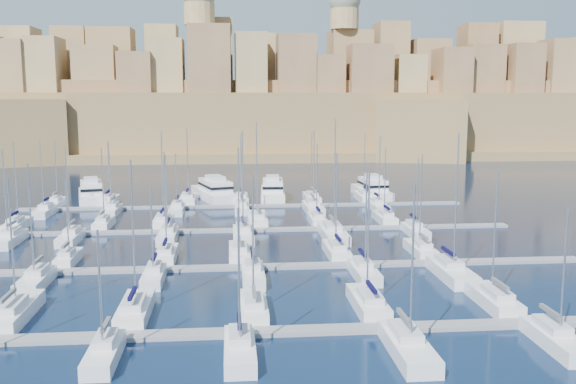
{
  "coord_description": "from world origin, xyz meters",
  "views": [
    {
      "loc": [
        -2.62,
        -88.79,
        21.17
      ],
      "look_at": [
        6.0,
        6.0,
        6.77
      ],
      "focal_mm": 40.0,
      "sensor_mm": 36.0,
      "label": 1
    }
  ],
  "objects": [
    {
      "name": "pontoon_mid_far",
      "position": [
        0.0,
        10.0,
        0.2
      ],
      "size": [
        84.0,
        2.0,
        0.4
      ],
      "primitive_type": "cube",
      "color": "slate",
      "rests_on": "ground"
    },
    {
      "name": "sailboat_21",
      "position": [
        -0.16,
        -17.09,
        0.73
      ],
      "size": [
        2.52,
        8.4,
        12.62
      ],
      "color": "white",
      "rests_on": "ground"
    },
    {
      "name": "sailboat_8",
      "position": [
        -12.89,
        -38.77,
        0.71
      ],
      "size": [
        2.32,
        7.74,
        11.19
      ],
      "color": "white",
      "rests_on": "ground"
    },
    {
      "name": "pontoon_near",
      "position": [
        0.0,
        -34.0,
        0.2
      ],
      "size": [
        84.0,
        2.0,
        0.4
      ],
      "primitive_type": "cube",
      "color": "slate",
      "rests_on": "ground"
    },
    {
      "name": "sailboat_19",
      "position": [
        -24.44,
        -17.17,
        0.74
      ],
      "size": [
        2.57,
        8.55,
        14.17
      ],
      "color": "white",
      "rests_on": "ground"
    },
    {
      "name": "pontoon_mid_near",
      "position": [
        0.0,
        -12.0,
        0.2
      ],
      "size": [
        84.0,
        2.0,
        0.4
      ],
      "primitive_type": "cube",
      "color": "slate",
      "rests_on": "ground"
    },
    {
      "name": "sailboat_32",
      "position": [
        -11.9,
        4.74,
        0.73
      ],
      "size": [
        2.62,
        8.74,
        13.0
      ],
      "color": "white",
      "rests_on": "ground"
    },
    {
      "name": "sailboat_44",
      "position": [
        -12.32,
        26.95,
        0.71
      ],
      "size": [
        2.49,
        8.31,
        11.26
      ],
      "color": "white",
      "rests_on": "ground"
    },
    {
      "name": "sailboat_22",
      "position": [
        12.85,
        -17.13,
        0.73
      ],
      "size": [
        2.54,
        8.47,
        13.05
      ],
      "color": "white",
      "rests_on": "ground"
    },
    {
      "name": "sailboat_40",
      "position": [
        13.68,
        37.52,
        0.75
      ],
      "size": [
        2.78,
        9.27,
        14.04
      ],
      "color": "white",
      "rests_on": "ground"
    },
    {
      "name": "sailboat_30",
      "position": [
        -34.39,
        4.52,
        0.74
      ],
      "size": [
        2.76,
        9.2,
        14.01
      ],
      "color": "white",
      "rests_on": "ground"
    },
    {
      "name": "sailboat_28",
      "position": [
        11.67,
        15.02,
        0.73
      ],
      "size": [
        2.48,
        8.25,
        13.5
      ],
      "color": "white",
      "rests_on": "ground"
    },
    {
      "name": "sailboat_9",
      "position": [
        -2.04,
        -39.09,
        0.73
      ],
      "size": [
        2.52,
        8.4,
        12.83
      ],
      "color": "white",
      "rests_on": "ground"
    },
    {
      "name": "sailboat_38",
      "position": [
        -11.01,
        37.98,
        0.76
      ],
      "size": [
        3.06,
        10.2,
        14.99
      ],
      "color": "white",
      "rests_on": "ground"
    },
    {
      "name": "sailboat_45",
      "position": [
        -0.62,
        26.86,
        0.73
      ],
      "size": [
        2.55,
        8.5,
        12.74
      ],
      "color": "white",
      "rests_on": "ground"
    },
    {
      "name": "ground",
      "position": [
        0.0,
        0.0,
        0.0
      ],
      "size": [
        600.0,
        600.0,
        0.0
      ],
      "primitive_type": "plane",
      "color": "black",
      "rests_on": "ground"
    },
    {
      "name": "sailboat_41",
      "position": [
        24.49,
        37.67,
        0.75
      ],
      "size": [
        2.87,
        9.57,
        13.88
      ],
      "color": "white",
      "rests_on": "ground"
    },
    {
      "name": "sailboat_35",
      "position": [
        25.47,
        5.0,
        0.72
      ],
      "size": [
        2.47,
        8.22,
        12.1
      ],
      "color": "white",
      "rests_on": "ground"
    },
    {
      "name": "sailboat_31",
      "position": [
        -25.85,
        4.84,
        0.74
      ],
      "size": [
        2.56,
        8.54,
        13.94
      ],
      "color": "white",
      "rests_on": "ground"
    },
    {
      "name": "sailboat_14",
      "position": [
        -11.01,
        -6.91,
        0.74
      ],
      "size": [
        2.52,
        8.39,
        14.31
      ],
      "color": "white",
      "rests_on": "ground"
    },
    {
      "name": "sailboat_10",
      "position": [
        11.73,
        -39.73,
        0.75
      ],
      "size": [
        2.91,
        9.7,
        14.67
      ],
      "color": "white",
      "rests_on": "ground"
    },
    {
      "name": "sailboat_16",
      "position": [
        11.31,
        -6.7,
        0.74
      ],
      "size": [
        2.65,
        8.82,
        14.01
      ],
      "color": "white",
      "rests_on": "ground"
    },
    {
      "name": "sailboat_26",
      "position": [
        -13.65,
        15.63,
        0.76
      ],
      "size": [
        2.85,
        9.5,
        15.72
      ],
      "color": "white",
      "rests_on": "ground"
    },
    {
      "name": "sailboat_33",
      "position": [
        -0.83,
        4.12,
        0.77
      ],
      "size": [
        3.0,
        9.99,
        16.41
      ],
      "color": "white",
      "rests_on": "ground"
    },
    {
      "name": "sailboat_17",
      "position": [
        22.7,
        -6.89,
        0.74
      ],
      "size": [
        2.53,
        8.43,
        13.72
      ],
      "color": "white",
      "rests_on": "ground"
    },
    {
      "name": "sailboat_46",
      "position": [
        12.45,
        25.96,
        0.77
      ],
      "size": [
        3.1,
        10.34,
        15.33
      ],
      "color": "white",
      "rests_on": "ground"
    },
    {
      "name": "motor_yacht_a",
      "position": [
        -30.42,
        41.14,
        1.73
      ],
      "size": [
        8.19,
        16.55,
        5.25
      ],
      "color": "white",
      "rests_on": "ground"
    },
    {
      "name": "sailboat_5",
      "position": [
        23.78,
        -28.52,
        0.75
      ],
      "size": [
        2.75,
        9.18,
        14.15
      ],
      "color": "white",
      "rests_on": "ground"
    },
    {
      "name": "motor_yacht_d",
      "position": [
        26.78,
        41.08,
        1.73
      ],
      "size": [
        5.88,
        16.08,
        5.25
      ],
      "color": "white",
      "rests_on": "ground"
    },
    {
      "name": "sailboat_3",
      "position": [
        -0.52,
        -28.83,
        0.74
      ],
      "size": [
        2.57,
        8.55,
        13.71
      ],
      "color": "white",
      "rests_on": "ground"
    },
    {
      "name": "sailboat_11",
      "position": [
        24.72,
        -39.25,
        0.73
      ],
      "size": [
        2.62,
        8.72,
        12.41
      ],
      "color": "white",
      "rests_on": "ground"
    },
    {
      "name": "motor_yacht_b",
      "position": [
        -5.84,
        42.05,
        1.73
      ],
      "size": [
        10.36,
        18.55,
        5.25
      ],
      "color": "white",
      "rests_on": "ground"
    },
    {
      "name": "pontoon_far",
      "position": [
        0.0,
        32.0,
        0.2
      ],
      "size": [
        84.0,
        2.0,
        0.4
      ],
      "primitive_type": "cube",
      "color": "slate",
      "rests_on": "ground"
    },
    {
      "name": "sailboat_37",
      "position": [
        -26.21,
        37.41,
        0.73
      ],
      "size": [
        2.72,
        9.06,
        12.79
      ],
      "color": "white",
      "rests_on": "ground"
    },
    {
      "name": "sailboat_39",
      "position": [
        -0.5,
        37.39,
        0.74
      ],
      "size": [
        2.7,
        9.01,
        13.84
      ],
      "color": "white",
      "rests_on": "ground"
    },
    {
      "name": "sailboat_2",
      "position": [
        -11.93,
        -28.42,
        0.76
      ],
      "size": [
        2.82,
        9.39,
        15.5
      ],
      "color": "white",
      "rests_on": "ground"
    },
    {
      "name": "sailboat_23",
      "position": [
        23.03,
        -18.11,
        0.78
      ],
      "size": [
        3.14,
        10.47,
        17.28
      ],
      "color": "white",
      "rests_on": "ground"
    },
    {
      "name": "sailboat_42",
      "position": [
        -35.61,
        26.84,
        0.74
      ],
      "size": [
        2.56,
        8.53,
        13.79
      ],
      "color": "white",
      "rests_on": "ground"
    },
    {
      "name": "sailboat_13",
      "position": [
        -23.26,
        -7.43,
        0.7
      ],
      "size": [
        2.2,
        7.34,
        11.04
      ],
      "color": "white",
      "rests_on": "ground"
    },
    {
      "name": "motor_yacht_c",
      "position": [
        6.02,
        41.04,
        1.73
      ],
      "size": [
        5.62,
        15.95,
        5.25
      ],
      "color": "white",
      "rests_on": "ground"
    },
    {
      "name": "sailboat_27",
      "position": [
        1.75,
        16.03,
        0.78
      ],
      "size": [
        3.09,
        10.31,
        17.11
      ],
      "color": "white",
      "rests_on": "ground"
    },
    {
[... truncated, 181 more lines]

